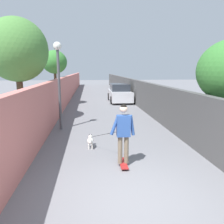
{
  "coord_description": "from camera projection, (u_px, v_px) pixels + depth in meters",
  "views": [
    {
      "loc": [
        -4.09,
        0.91,
        2.74
      ],
      "look_at": [
        4.78,
        -0.01,
        1.0
      ],
      "focal_mm": 35.15,
      "sensor_mm": 36.0,
      "label": 1
    }
  ],
  "objects": [
    {
      "name": "wall_left",
      "position": [
        63.0,
        93.0,
        15.84
      ],
      "size": [
        48.0,
        0.3,
        2.17
      ],
      "primitive_type": "cube",
      "color": "#CC726B",
      "rests_on": "ground"
    },
    {
      "name": "dog",
      "position": [
        91.0,
        140.0,
        7.74
      ],
      "size": [
        1.87,
        1.05,
        1.06
      ],
      "color": "white",
      "rests_on": "ground"
    },
    {
      "name": "lamp_post",
      "position": [
        58.0,
        70.0,
        9.7
      ],
      "size": [
        0.36,
        0.36,
        3.92
      ],
      "color": "#4C4C51",
      "rests_on": "ground"
    },
    {
      "name": "person_skateboarder",
      "position": [
        123.0,
        129.0,
        6.14
      ],
      "size": [
        0.23,
        0.71,
        1.72
      ],
      "color": "#726651",
      "rests_on": "skateboard"
    },
    {
      "name": "fence_right",
      "position": [
        139.0,
        93.0,
        16.43
      ],
      "size": [
        48.0,
        0.3,
        1.92
      ],
      "primitive_type": "cube",
      "color": "#4C4C4C",
      "rests_on": "ground"
    },
    {
      "name": "tree_left_mid",
      "position": [
        17.0,
        50.0,
        10.79
      ],
      "size": [
        3.02,
        3.02,
        5.24
      ],
      "color": "#473523",
      "rests_on": "ground"
    },
    {
      "name": "ground_plane",
      "position": [
        101.0,
        103.0,
        18.28
      ],
      "size": [
        80.0,
        80.0,
        0.0
      ],
      "primitive_type": "plane",
      "color": "slate"
    },
    {
      "name": "tree_left_far",
      "position": [
        55.0,
        62.0,
        16.34
      ],
      "size": [
        1.83,
        1.83,
        4.15
      ],
      "color": "#473523",
      "rests_on": "ground"
    },
    {
      "name": "skateboard",
      "position": [
        123.0,
        163.0,
        6.34
      ],
      "size": [
        0.8,
        0.21,
        0.08
      ],
      "color": "maroon",
      "rests_on": "ground"
    },
    {
      "name": "car_near",
      "position": [
        120.0,
        93.0,
        18.76
      ],
      "size": [
        4.01,
        1.8,
        1.54
      ],
      "color": "silver",
      "rests_on": "ground"
    }
  ]
}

